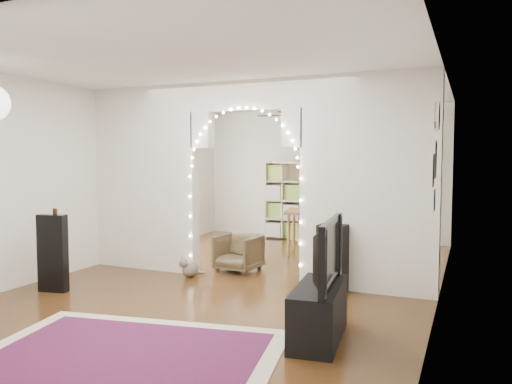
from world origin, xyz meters
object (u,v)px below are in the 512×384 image
at_px(acoustic_guitar, 56,260).
at_px(dining_chair_left, 330,240).
at_px(floor_speaker, 332,259).
at_px(media_console, 319,313).
at_px(bookcase, 303,201).
at_px(dining_chair_right, 238,253).
at_px(dining_table, 321,215).

height_order(acoustic_guitar, dining_chair_left, acoustic_guitar).
bearing_deg(acoustic_guitar, floor_speaker, 25.01).
distance_m(media_console, bookcase, 5.63).
bearing_deg(dining_chair_left, floor_speaker, -77.88).
distance_m(media_console, dining_chair_right, 2.88).
height_order(bookcase, dining_chair_left, bookcase).
relative_size(floor_speaker, dining_chair_left, 1.82).
distance_m(floor_speaker, dining_table, 2.53).
bearing_deg(dining_chair_right, floor_speaker, -14.95).
xyz_separation_m(acoustic_guitar, dining_chair_right, (1.64, 1.86, -0.11)).
bearing_deg(dining_chair_left, media_console, -79.82).
height_order(media_console, dining_chair_left, media_console).
xyz_separation_m(acoustic_guitar, floor_speaker, (3.21, 1.26, 0.04)).
xyz_separation_m(dining_table, dining_chair_left, (0.11, 0.20, -0.47)).
height_order(floor_speaker, dining_table, floor_speaker).
bearing_deg(acoustic_guitar, dining_chair_right, 52.19).
height_order(floor_speaker, dining_chair_right, floor_speaker).
height_order(dining_chair_left, dining_chair_right, dining_chair_right).
distance_m(bookcase, dining_chair_right, 3.12).
relative_size(bookcase, dining_chair_left, 3.40).
xyz_separation_m(media_console, dining_chair_left, (-1.01, 4.18, -0.04)).
bearing_deg(media_console, floor_speaker, 93.90).
bearing_deg(bookcase, dining_chair_right, -67.35).
bearing_deg(acoustic_guitar, dining_table, 60.29).
height_order(acoustic_guitar, dining_table, acoustic_guitar).
relative_size(dining_chair_left, dining_chair_right, 0.79).
bearing_deg(dining_table, media_console, -85.81).
bearing_deg(dining_table, dining_chair_left, 51.08).
distance_m(acoustic_guitar, dining_table, 4.36).
xyz_separation_m(bookcase, dining_chair_left, (0.87, -1.10, -0.58)).
relative_size(floor_speaker, dining_chair_right, 1.44).
bearing_deg(bookcase, dining_table, -37.22).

